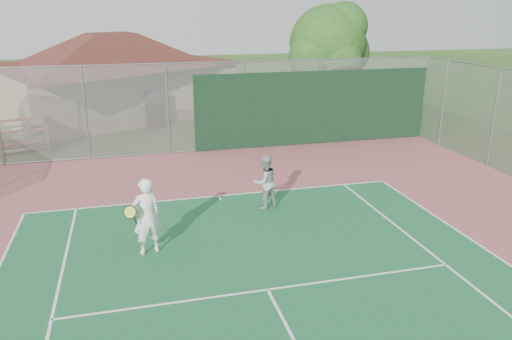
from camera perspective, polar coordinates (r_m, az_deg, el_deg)
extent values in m
cylinder|color=gray|center=(19.53, -18.89, 6.10)|extent=(0.08, 0.08, 3.50)
cylinder|color=gray|center=(19.52, -10.05, 6.79)|extent=(0.08, 0.08, 3.50)
cylinder|color=gray|center=(19.97, -1.38, 7.31)|extent=(0.08, 0.08, 3.50)
cylinder|color=gray|center=(20.84, 6.75, 7.64)|extent=(0.08, 0.08, 3.50)
cylinder|color=gray|center=(22.09, 14.10, 7.81)|extent=(0.08, 0.08, 3.50)
cylinder|color=gray|center=(23.11, 18.52, 7.85)|extent=(0.08, 0.08, 3.50)
cylinder|color=gray|center=(19.37, -7.32, 12.07)|extent=(20.00, 0.05, 0.05)
cylinder|color=gray|center=(20.01, -6.93, 2.20)|extent=(20.00, 0.05, 0.05)
cube|color=#999EA0|center=(19.62, -7.12, 6.98)|extent=(20.00, 0.02, 3.50)
cube|color=black|center=(20.83, 6.78, 7.07)|extent=(10.00, 0.04, 3.00)
cylinder|color=gray|center=(21.88, 20.61, 7.11)|extent=(0.08, 0.08, 3.50)
cylinder|color=gray|center=(19.55, 25.55, 5.32)|extent=(0.08, 0.08, 3.50)
cube|color=#999EA0|center=(19.55, 25.55, 5.32)|extent=(0.02, 9.00, 3.50)
cube|color=tan|center=(27.66, -15.76, 8.75)|extent=(12.65, 10.93, 2.66)
cube|color=#5C2B21|center=(27.49, -16.00, 11.58)|extent=(13.24, 11.52, 0.16)
pyramid|color=#5C2B21|center=(27.37, -16.29, 14.81)|extent=(13.92, 12.03, 1.60)
cube|color=black|center=(24.21, -11.54, 6.87)|extent=(0.80, 0.06, 1.86)
cube|color=#A14225|center=(21.80, -26.90, 2.53)|extent=(3.11, 1.08, 0.05)
cube|color=#B2B5BA|center=(21.60, -26.96, 1.82)|extent=(3.10, 1.05, 0.04)
cube|color=#A14225|center=(22.27, -26.74, 3.82)|extent=(3.11, 1.08, 0.05)
cube|color=#B2B5BA|center=(22.06, -26.80, 3.13)|extent=(3.10, 1.05, 0.04)
cube|color=#A14225|center=(22.74, -26.59, 5.05)|extent=(3.11, 1.08, 0.05)
cube|color=#B2B5BA|center=(22.53, -26.65, 4.39)|extent=(3.10, 1.05, 0.04)
cube|color=#B2B5BA|center=(22.03, -22.97, 3.76)|extent=(0.54, 1.84, 1.15)
cylinder|color=#392515|center=(24.05, 7.92, 8.42)|extent=(0.39, 0.39, 3.05)
sphere|color=#224C17|center=(23.78, 8.17, 14.12)|extent=(3.48, 3.48, 3.48)
sphere|color=#224C17|center=(24.50, 10.01, 13.12)|extent=(2.40, 2.40, 2.40)
sphere|color=#224C17|center=(23.10, 6.48, 12.72)|extent=(2.18, 2.18, 2.18)
sphere|color=#224C17|center=(23.02, 9.56, 12.30)|extent=(1.96, 1.96, 1.96)
sphere|color=#224C17|center=(24.48, 6.63, 13.78)|extent=(2.18, 2.18, 2.18)
sphere|color=#224C17|center=(23.80, 9.98, 15.88)|extent=(2.18, 2.18, 2.18)
imported|color=white|center=(11.69, -12.38, -5.28)|extent=(0.76, 0.60, 1.82)
imported|color=#9C9EA1|center=(14.04, 1.00, -1.46)|extent=(0.91, 0.81, 1.55)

